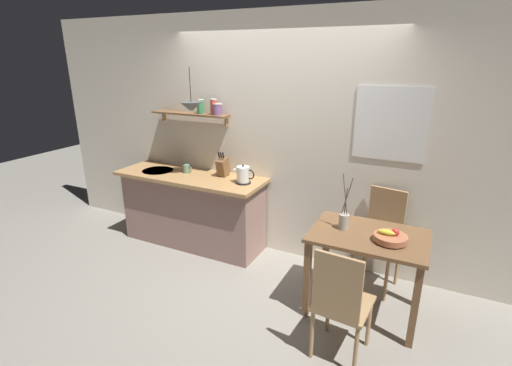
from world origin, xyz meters
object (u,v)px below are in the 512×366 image
object	(u,v)px
dining_table	(367,248)
electric_kettle	(243,175)
fruit_bowl	(390,237)
coffee_mug_by_sink	(187,169)
pendant_lamp	(191,107)
dining_chair_near	(340,301)
dining_chair_far	(381,235)
twig_vase	(344,220)
knife_block	(223,167)

from	to	relation	value
dining_table	electric_kettle	xyz separation A→B (m)	(-1.44, 0.40, 0.35)
fruit_bowl	coffee_mug_by_sink	bearing A→B (deg)	167.90
coffee_mug_by_sink	pendant_lamp	xyz separation A→B (m)	(0.20, -0.11, 0.76)
dining_chair_near	dining_chair_far	bearing A→B (deg)	84.97
dining_table	twig_vase	xyz separation A→B (m)	(-0.22, 0.01, 0.22)
fruit_bowl	knife_block	distance (m)	2.06
dining_chair_near	knife_block	xyz separation A→B (m)	(-1.72, 1.21, 0.50)
dining_chair_far	knife_block	world-z (taller)	knife_block
dining_table	dining_chair_far	bearing A→B (deg)	84.94
dining_chair_near	electric_kettle	distance (m)	1.82
knife_block	electric_kettle	bearing A→B (deg)	-20.51
pendant_lamp	coffee_mug_by_sink	bearing A→B (deg)	150.50
fruit_bowl	twig_vase	bearing A→B (deg)	169.65
dining_chair_near	pendant_lamp	world-z (taller)	pendant_lamp
twig_vase	coffee_mug_by_sink	distance (m)	2.07
dining_table	pendant_lamp	xyz separation A→B (m)	(-2.04, 0.34, 1.07)
twig_vase	knife_block	xyz separation A→B (m)	(-1.55, 0.52, 0.16)
dining_chair_near	knife_block	world-z (taller)	knife_block
dining_chair_far	coffee_mug_by_sink	bearing A→B (deg)	-178.27
dining_chair_far	coffee_mug_by_sink	size ratio (longest dim) A/B	8.21
dining_chair_near	twig_vase	xyz separation A→B (m)	(-0.16, 0.69, 0.33)
pendant_lamp	dining_chair_far	bearing A→B (deg)	5.01
knife_block	dining_chair_far	bearing A→B (deg)	-0.33
dining_chair_far	electric_kettle	world-z (taller)	electric_kettle
dining_chair_near	fruit_bowl	distance (m)	0.72
fruit_bowl	coffee_mug_by_sink	xyz separation A→B (m)	(-2.42, 0.52, 0.13)
electric_kettle	dining_chair_far	bearing A→B (deg)	4.42
dining_chair_far	pendant_lamp	xyz separation A→B (m)	(-2.08, -0.18, 1.17)
fruit_bowl	pendant_lamp	xyz separation A→B (m)	(-2.22, 0.41, 0.89)
fruit_bowl	twig_vase	world-z (taller)	twig_vase
dining_table	twig_vase	bearing A→B (deg)	178.54
coffee_mug_by_sink	pendant_lamp	bearing A→B (deg)	-29.50
dining_chair_near	coffee_mug_by_sink	distance (m)	2.49
dining_chair_near	dining_table	bearing A→B (deg)	84.98
dining_chair_far	electric_kettle	distance (m)	1.56
dining_table	dining_chair_near	xyz separation A→B (m)	(-0.06, -0.68, -0.12)
knife_block	fruit_bowl	bearing A→B (deg)	-17.00
knife_block	pendant_lamp	bearing A→B (deg)	-143.70
twig_vase	knife_block	distance (m)	1.65
fruit_bowl	electric_kettle	bearing A→B (deg)	163.74
twig_vase	coffee_mug_by_sink	xyz separation A→B (m)	(-2.01, 0.44, 0.09)
dining_table	fruit_bowl	world-z (taller)	fruit_bowl
electric_kettle	dining_chair_near	bearing A→B (deg)	-38.16
dining_chair_far	electric_kettle	bearing A→B (deg)	-175.58
coffee_mug_by_sink	electric_kettle	bearing A→B (deg)	-3.28
dining_chair_far	twig_vase	bearing A→B (deg)	-117.74
fruit_bowl	dining_table	bearing A→B (deg)	159.36
dining_chair_far	pendant_lamp	distance (m)	2.40
dining_chair_far	fruit_bowl	bearing A→B (deg)	-77.01
coffee_mug_by_sink	dining_chair_far	bearing A→B (deg)	1.73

